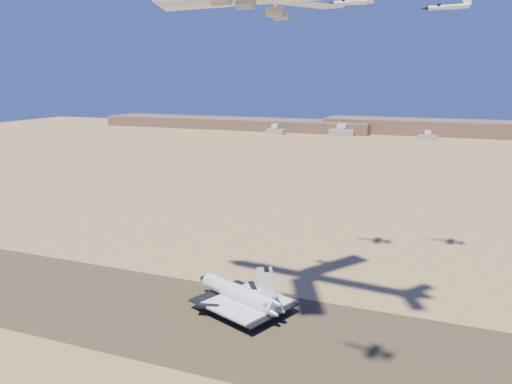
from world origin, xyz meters
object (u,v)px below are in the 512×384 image
(chase_jet_c, at_px, (352,2))
(chase_jet_d, at_px, (448,7))
(crew_c, at_px, (256,320))
(crew_b, at_px, (246,320))
(shuttle, at_px, (239,295))
(crew_a, at_px, (243,322))

(chase_jet_c, height_order, chase_jet_d, chase_jet_c)
(chase_jet_c, bearing_deg, crew_c, -103.59)
(crew_b, bearing_deg, crew_c, -74.06)
(shuttle, height_order, crew_c, shuttle)
(crew_a, xyz_separation_m, crew_c, (3.10, 2.31, 0.06))
(crew_b, height_order, crew_c, crew_c)
(crew_a, distance_m, crew_c, 3.86)
(crew_a, distance_m, crew_b, 1.25)
(crew_a, height_order, chase_jet_d, chase_jet_d)
(crew_b, xyz_separation_m, chase_jet_c, (16.73, 54.39, 93.67))
(shuttle, xyz_separation_m, crew_c, (8.14, -6.40, -3.66))
(shuttle, height_order, crew_b, shuttle)
(crew_b, bearing_deg, chase_jet_c, -23.09)
(chase_jet_c, bearing_deg, chase_jet_d, 21.18)
(crew_c, bearing_deg, chase_jet_d, -105.76)
(chase_jet_c, xyz_separation_m, chase_jet_d, (29.99, 10.96, -1.60))
(shuttle, distance_m, chase_jet_d, 117.70)
(shuttle, relative_size, crew_a, 19.88)
(crew_c, distance_m, chase_jet_c, 108.55)
(crew_c, height_order, chase_jet_d, chase_jet_d)
(crew_b, relative_size, chase_jet_d, 0.10)
(crew_c, bearing_deg, shuttle, -19.55)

